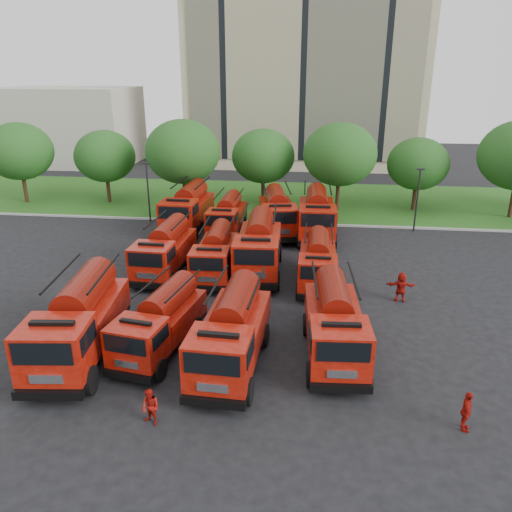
{
  "coord_description": "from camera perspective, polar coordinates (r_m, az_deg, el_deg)",
  "views": [
    {
      "loc": [
        3.86,
        -22.55,
        12.34
      ],
      "look_at": [
        0.56,
        5.26,
        1.8
      ],
      "focal_mm": 35.0,
      "sensor_mm": 36.0,
      "label": 1
    }
  ],
  "objects": [
    {
      "name": "ground",
      "position": [
        25.99,
        -2.61,
        -7.74
      ],
      "size": [
        140.0,
        140.0,
        0.0
      ],
      "primitive_type": "plane",
      "color": "black",
      "rests_on": "ground"
    },
    {
      "name": "lawn",
      "position": [
        50.23,
        2.18,
        6.46
      ],
      "size": [
        70.0,
        16.0,
        0.12
      ],
      "primitive_type": "cube",
      "color": "#1F4A13",
      "rests_on": "ground"
    },
    {
      "name": "curb",
      "position": [
        42.44,
        1.27,
        3.82
      ],
      "size": [
        70.0,
        0.3,
        0.14
      ],
      "primitive_type": "cube",
      "color": "gray",
      "rests_on": "ground"
    },
    {
      "name": "apartment_building",
      "position": [
        70.51,
        5.63,
        20.67
      ],
      "size": [
        30.0,
        14.18,
        25.0
      ],
      "color": "beige",
      "rests_on": "ground"
    },
    {
      "name": "side_building",
      "position": [
        75.03,
        -20.7,
        13.74
      ],
      "size": [
        18.0,
        12.0,
        10.0
      ],
      "primitive_type": "cube",
      "color": "#A6A393",
      "rests_on": "ground"
    },
    {
      "name": "tree_0",
      "position": [
        53.05,
        -25.46,
        10.75
      ],
      "size": [
        6.3,
        6.3,
        7.7
      ],
      "color": "#382314",
      "rests_on": "ground"
    },
    {
      "name": "tree_1",
      "position": [
        50.3,
        -16.88,
        10.85
      ],
      "size": [
        5.71,
        5.71,
        6.98
      ],
      "color": "#382314",
      "rests_on": "ground"
    },
    {
      "name": "tree_2",
      "position": [
        46.15,
        -8.37,
        11.71
      ],
      "size": [
        6.72,
        6.72,
        8.22
      ],
      "color": "#382314",
      "rests_on": "ground"
    },
    {
      "name": "tree_3",
      "position": [
        47.42,
        0.82,
        11.33
      ],
      "size": [
        5.88,
        5.88,
        7.19
      ],
      "color": "#382314",
      "rests_on": "ground"
    },
    {
      "name": "tree_4",
      "position": [
        45.66,
        9.57,
        11.38
      ],
      "size": [
        6.55,
        6.55,
        8.01
      ],
      "color": "#382314",
      "rests_on": "ground"
    },
    {
      "name": "tree_5",
      "position": [
        47.62,
        18.02,
        9.97
      ],
      "size": [
        5.46,
        5.46,
        6.68
      ],
      "color": "#382314",
      "rests_on": "ground"
    },
    {
      "name": "lamp_post_0",
      "position": [
        43.14,
        -12.25,
        7.51
      ],
      "size": [
        0.6,
        0.25,
        5.11
      ],
      "color": "black",
      "rests_on": "ground"
    },
    {
      "name": "lamp_post_1",
      "position": [
        41.66,
        17.98,
        6.52
      ],
      "size": [
        0.6,
        0.25,
        5.11
      ],
      "color": "black",
      "rests_on": "ground"
    },
    {
      "name": "fire_truck_0",
      "position": [
        23.81,
        -19.58,
        -7.0
      ],
      "size": [
        3.53,
        8.03,
        3.54
      ],
      "rotation": [
        0.0,
        0.0,
        0.11
      ],
      "color": "black",
      "rests_on": "ground"
    },
    {
      "name": "fire_truck_1",
      "position": [
        23.52,
        -10.85,
        -7.36
      ],
      "size": [
        3.2,
        6.62,
        2.89
      ],
      "rotation": [
        0.0,
        0.0,
        -0.17
      ],
      "color": "black",
      "rests_on": "ground"
    },
    {
      "name": "fire_truck_2",
      "position": [
        21.89,
        -2.78,
        -8.62
      ],
      "size": [
        2.9,
        7.32,
        3.28
      ],
      "rotation": [
        0.0,
        0.0,
        -0.04
      ],
      "color": "black",
      "rests_on": "ground"
    },
    {
      "name": "fire_truck_3",
      "position": [
        22.93,
        8.95,
        -7.53
      ],
      "size": [
        2.95,
        7.21,
        3.22
      ],
      "rotation": [
        0.0,
        0.0,
        0.06
      ],
      "color": "black",
      "rests_on": "ground"
    },
    {
      "name": "fire_truck_4",
      "position": [
        32.18,
        -10.37,
        0.75
      ],
      "size": [
        2.74,
        7.0,
        3.15
      ],
      "rotation": [
        0.0,
        0.0,
        -0.03
      ],
      "color": "black",
      "rests_on": "ground"
    },
    {
      "name": "fire_truck_5",
      "position": [
        31.3,
        -4.65,
        0.28
      ],
      "size": [
        2.6,
        6.6,
        2.97
      ],
      "rotation": [
        0.0,
        0.0,
        0.04
      ],
      "color": "black",
      "rests_on": "ground"
    },
    {
      "name": "fire_truck_6",
      "position": [
        31.77,
        0.3,
        1.2
      ],
      "size": [
        3.14,
        7.86,
        3.52
      ],
      "rotation": [
        0.0,
        0.0,
        0.05
      ],
      "color": "black",
      "rests_on": "ground"
    },
    {
      "name": "fire_truck_7",
      "position": [
        30.25,
        7.06,
        -0.63
      ],
      "size": [
        2.35,
        6.35,
        2.89
      ],
      "rotation": [
        0.0,
        0.0,
        -0.0
      ],
      "color": "black",
      "rests_on": "ground"
    },
    {
      "name": "fire_truck_8",
      "position": [
        40.9,
        -7.76,
        5.47
      ],
      "size": [
        3.04,
        7.83,
        3.53
      ],
      "rotation": [
        0.0,
        0.0,
        -0.03
      ],
      "color": "black",
      "rests_on": "ground"
    },
    {
      "name": "fire_truck_9",
      "position": [
        39.35,
        -3.3,
        4.6
      ],
      "size": [
        2.48,
        6.57,
        2.97
      ],
      "rotation": [
        0.0,
        0.0,
        -0.01
      ],
      "color": "black",
      "rests_on": "ground"
    },
    {
      "name": "fire_truck_10",
      "position": [
        39.57,
        2.45,
        4.99
      ],
      "size": [
        3.67,
        7.67,
        3.35
      ],
      "rotation": [
        0.0,
        0.0,
        0.16
      ],
      "color": "black",
      "rests_on": "ground"
    },
    {
      "name": "fire_truck_11",
      "position": [
        38.97,
        6.96,
        4.76
      ],
      "size": [
        3.01,
        7.87,
        3.56
      ],
      "rotation": [
        0.0,
        0.0,
        0.02
      ],
      "color": "black",
      "rests_on": "ground"
    },
    {
      "name": "firefighter_0",
      "position": [
        21.02,
        -4.64,
        -15.4
      ],
      "size": [
        0.59,
        0.46,
        1.49
      ],
      "primitive_type": "imported",
      "rotation": [
        0.0,
        0.0,
        0.13
      ],
      "color": "maroon",
      "rests_on": "ground"
    },
    {
      "name": "firefighter_1",
      "position": [
        19.89,
        -11.8,
        -18.25
      ],
      "size": [
        0.81,
        0.65,
        1.47
      ],
      "primitive_type": "imported",
      "rotation": [
        0.0,
        0.0,
        -0.43
      ],
      "color": "maroon",
      "rests_on": "ground"
    },
    {
      "name": "firefighter_2",
      "position": [
        20.7,
        22.58,
        -17.84
      ],
      "size": [
        0.72,
        1.03,
        1.6
      ],
      "primitive_type": "imported",
      "rotation": [
        0.0,
        0.0,
        1.36
      ],
      "color": "maroon",
      "rests_on": "ground"
    },
    {
      "name": "firefighter_3",
      "position": [
        23.69,
        11.81,
        -11.26
      ],
      "size": [
        1.16,
        1.14,
        1.67
      ],
      "primitive_type": "imported",
      "rotation": [
        0.0,
        0.0,
        3.9
      ],
      "color": "black",
      "rests_on": "ground"
    },
    {
      "name": "firefighter_4",
      "position": [
        31.21,
        -13.81,
        -3.3
      ],
      "size": [
        1.04,
        1.1,
        1.89
      ],
      "primitive_type": "imported",
      "rotation": [
        0.0,
        0.0,
        2.22
      ],
      "color": "black",
      "rests_on": "ground"
    },
    {
      "name": "firefighter_5",
      "position": [
        29.54,
        16.07,
        -4.94
      ],
      "size": [
        1.62,
        0.73,
        1.73
      ],
      "primitive_type": "imported",
      "rotation": [
        0.0,
        0.0,
        3.12
      ],
      "color": "maroon",
      "rests_on": "ground"
    }
  ]
}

